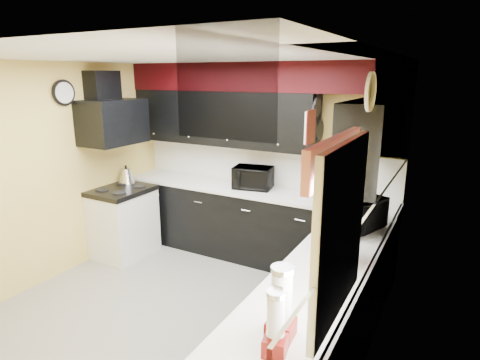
% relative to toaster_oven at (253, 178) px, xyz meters
% --- Properties ---
extents(ground, '(3.60, 3.60, 0.00)m').
position_rel_toaster_oven_xyz_m(ground, '(-0.02, -1.53, -1.08)').
color(ground, gray).
rests_on(ground, ground).
extents(wall_back, '(3.60, 0.06, 2.50)m').
position_rel_toaster_oven_xyz_m(wall_back, '(-0.02, 0.27, 0.17)').
color(wall_back, '#E0C666').
rests_on(wall_back, ground).
extents(wall_right, '(0.06, 3.60, 2.50)m').
position_rel_toaster_oven_xyz_m(wall_right, '(1.78, -1.53, 0.17)').
color(wall_right, '#E0C666').
rests_on(wall_right, ground).
extents(wall_left, '(0.06, 3.60, 2.50)m').
position_rel_toaster_oven_xyz_m(wall_left, '(-1.82, -1.53, 0.17)').
color(wall_left, '#E0C666').
rests_on(wall_left, ground).
extents(ceiling, '(3.60, 3.60, 0.06)m').
position_rel_toaster_oven_xyz_m(ceiling, '(-0.02, -1.53, 1.42)').
color(ceiling, white).
rests_on(ceiling, wall_back).
extents(cab_back, '(3.60, 0.60, 0.90)m').
position_rel_toaster_oven_xyz_m(cab_back, '(-0.02, -0.03, -0.63)').
color(cab_back, black).
rests_on(cab_back, ground).
extents(cab_right, '(0.60, 3.00, 0.90)m').
position_rel_toaster_oven_xyz_m(cab_right, '(1.48, -1.83, -0.63)').
color(cab_right, black).
rests_on(cab_right, ground).
extents(counter_back, '(3.62, 0.64, 0.04)m').
position_rel_toaster_oven_xyz_m(counter_back, '(-0.02, -0.03, -0.16)').
color(counter_back, white).
rests_on(counter_back, cab_back).
extents(counter_right, '(0.64, 3.02, 0.04)m').
position_rel_toaster_oven_xyz_m(counter_right, '(1.48, -1.83, -0.16)').
color(counter_right, white).
rests_on(counter_right, cab_right).
extents(splash_back, '(3.60, 0.02, 0.50)m').
position_rel_toaster_oven_xyz_m(splash_back, '(-0.02, 0.26, 0.11)').
color(splash_back, white).
rests_on(splash_back, counter_back).
extents(splash_right, '(0.02, 3.60, 0.50)m').
position_rel_toaster_oven_xyz_m(splash_right, '(1.77, -1.53, 0.11)').
color(splash_right, white).
rests_on(splash_right, counter_right).
extents(upper_back, '(2.60, 0.35, 0.70)m').
position_rel_toaster_oven_xyz_m(upper_back, '(-0.52, 0.09, 0.72)').
color(upper_back, black).
rests_on(upper_back, wall_back).
extents(upper_right, '(0.35, 1.80, 0.70)m').
position_rel_toaster_oven_xyz_m(upper_right, '(1.61, -0.63, 0.72)').
color(upper_right, black).
rests_on(upper_right, wall_right).
extents(soffit_back, '(3.60, 0.36, 0.35)m').
position_rel_toaster_oven_xyz_m(soffit_back, '(-0.02, 0.09, 1.25)').
color(soffit_back, black).
rests_on(soffit_back, wall_back).
extents(soffit_right, '(0.36, 3.24, 0.35)m').
position_rel_toaster_oven_xyz_m(soffit_right, '(1.60, -1.71, 1.25)').
color(soffit_right, black).
rests_on(soffit_right, wall_right).
extents(stove, '(0.60, 0.75, 0.86)m').
position_rel_toaster_oven_xyz_m(stove, '(-1.52, -0.78, -0.65)').
color(stove, white).
rests_on(stove, ground).
extents(cooktop, '(0.62, 0.77, 0.06)m').
position_rel_toaster_oven_xyz_m(cooktop, '(-1.52, -0.78, -0.19)').
color(cooktop, black).
rests_on(cooktop, stove).
extents(hood, '(0.50, 0.78, 0.55)m').
position_rel_toaster_oven_xyz_m(hood, '(-1.57, -0.78, 0.70)').
color(hood, black).
rests_on(hood, wall_left).
extents(hood_duct, '(0.24, 0.40, 0.40)m').
position_rel_toaster_oven_xyz_m(hood_duct, '(-1.70, -0.78, 1.12)').
color(hood_duct, black).
rests_on(hood_duct, wall_left).
extents(window, '(0.03, 0.86, 0.96)m').
position_rel_toaster_oven_xyz_m(window, '(1.77, -2.43, 0.47)').
color(window, white).
rests_on(window, wall_right).
extents(valance, '(0.04, 0.88, 0.20)m').
position_rel_toaster_oven_xyz_m(valance, '(1.71, -2.43, 0.87)').
color(valance, red).
rests_on(valance, wall_right).
extents(pan_top, '(0.03, 0.22, 0.40)m').
position_rel_toaster_oven_xyz_m(pan_top, '(0.80, 0.02, 0.92)').
color(pan_top, black).
rests_on(pan_top, upper_back).
extents(pan_mid, '(0.03, 0.28, 0.46)m').
position_rel_toaster_oven_xyz_m(pan_mid, '(0.80, -0.11, 0.67)').
color(pan_mid, black).
rests_on(pan_mid, upper_back).
extents(pan_low, '(0.03, 0.24, 0.42)m').
position_rel_toaster_oven_xyz_m(pan_low, '(0.80, 0.15, 0.64)').
color(pan_low, black).
rests_on(pan_low, upper_back).
extents(cut_board, '(0.03, 0.26, 0.35)m').
position_rel_toaster_oven_xyz_m(cut_board, '(0.81, -0.23, 0.72)').
color(cut_board, white).
rests_on(cut_board, upper_back).
extents(baskets, '(0.27, 0.27, 0.50)m').
position_rel_toaster_oven_xyz_m(baskets, '(1.50, -1.48, 0.10)').
color(baskets, brown).
rests_on(baskets, upper_right).
extents(clock, '(0.03, 0.30, 0.30)m').
position_rel_toaster_oven_xyz_m(clock, '(-1.79, -1.28, 1.07)').
color(clock, black).
rests_on(clock, wall_left).
extents(deco_plate, '(0.03, 0.24, 0.24)m').
position_rel_toaster_oven_xyz_m(deco_plate, '(1.75, -1.88, 1.17)').
color(deco_plate, white).
rests_on(deco_plate, wall_right).
extents(toaster_oven, '(0.54, 0.48, 0.28)m').
position_rel_toaster_oven_xyz_m(toaster_oven, '(0.00, 0.00, 0.00)').
color(toaster_oven, black).
rests_on(toaster_oven, counter_back).
extents(microwave, '(0.52, 0.62, 0.29)m').
position_rel_toaster_oven_xyz_m(microwave, '(1.49, -0.77, 0.01)').
color(microwave, black).
rests_on(microwave, counter_right).
extents(utensil_crock, '(0.21, 0.21, 0.17)m').
position_rel_toaster_oven_xyz_m(utensil_crock, '(1.02, 0.03, -0.05)').
color(utensil_crock, silver).
rests_on(utensil_crock, counter_back).
extents(knife_block, '(0.15, 0.17, 0.24)m').
position_rel_toaster_oven_xyz_m(knife_block, '(1.08, -0.07, -0.02)').
color(knife_block, black).
rests_on(knife_block, counter_back).
extents(kettle, '(0.29, 0.29, 0.20)m').
position_rel_toaster_oven_xyz_m(kettle, '(-1.66, -0.53, -0.06)').
color(kettle, '#B5B4B9').
rests_on(kettle, cooktop).
extents(dispenser_a, '(0.16, 0.16, 0.40)m').
position_rel_toaster_oven_xyz_m(dispenser_a, '(1.52, -2.61, 0.06)').
color(dispenser_a, maroon).
rests_on(dispenser_a, counter_right).
extents(dispenser_b, '(0.14, 0.14, 0.32)m').
position_rel_toaster_oven_xyz_m(dispenser_b, '(1.55, -2.76, 0.02)').
color(dispenser_b, '#580007').
rests_on(dispenser_b, counter_right).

